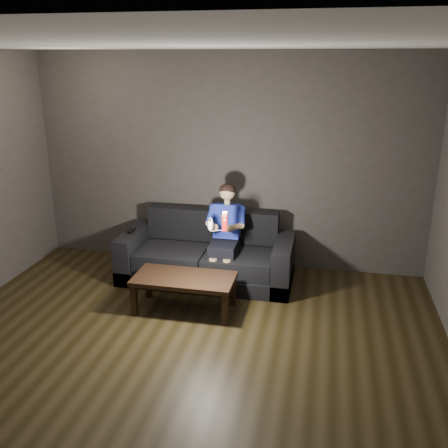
# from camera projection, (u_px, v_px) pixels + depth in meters

# --- Properties ---
(floor) EXTENTS (5.00, 5.00, 0.00)m
(floor) POSITION_uv_depth(u_px,v_px,m) (171.00, 369.00, 4.40)
(floor) COLOR black
(floor) RESTS_ON ground
(back_wall) EXTENTS (5.00, 0.04, 2.70)m
(back_wall) POSITION_uv_depth(u_px,v_px,m) (228.00, 162.00, 6.29)
(back_wall) COLOR #3C3834
(back_wall) RESTS_ON ground
(ceiling) EXTENTS (5.00, 5.00, 0.02)m
(ceiling) POSITION_uv_depth(u_px,v_px,m) (158.00, 44.00, 3.54)
(ceiling) COLOR white
(ceiling) RESTS_ON back_wall
(sofa) EXTENTS (2.08, 0.90, 0.80)m
(sofa) POSITION_uv_depth(u_px,v_px,m) (207.00, 258.00, 6.12)
(sofa) COLOR black
(sofa) RESTS_ON floor
(child) EXTENTS (0.46, 0.57, 1.14)m
(child) POSITION_uv_depth(u_px,v_px,m) (225.00, 227.00, 5.89)
(child) COLOR black
(child) RESTS_ON sofa
(wii_remote_red) EXTENTS (0.06, 0.08, 0.22)m
(wii_remote_red) POSITION_uv_depth(u_px,v_px,m) (225.00, 221.00, 5.39)
(wii_remote_red) COLOR red
(wii_remote_red) RESTS_ON child
(nunchuk_white) EXTENTS (0.08, 0.11, 0.16)m
(nunchuk_white) POSITION_uv_depth(u_px,v_px,m) (210.00, 224.00, 5.44)
(nunchuk_white) COLOR white
(nunchuk_white) RESTS_ON child
(wii_remote_black) EXTENTS (0.05, 0.17, 0.03)m
(wii_remote_black) POSITION_uv_depth(u_px,v_px,m) (132.00, 231.00, 6.13)
(wii_remote_black) COLOR black
(wii_remote_black) RESTS_ON sofa
(coffee_table) EXTENTS (1.08, 0.54, 0.39)m
(coffee_table) POSITION_uv_depth(u_px,v_px,m) (184.00, 281.00, 5.32)
(coffee_table) COLOR black
(coffee_table) RESTS_ON floor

